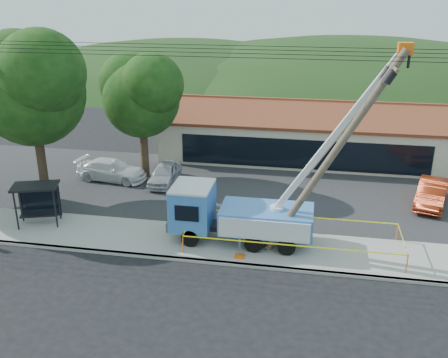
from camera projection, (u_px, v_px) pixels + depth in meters
name	position (u px, v px, depth m)	size (l,w,h in m)	color
ground	(201.00, 287.00, 22.83)	(120.00, 120.00, 0.00)	black
curb	(210.00, 262.00, 24.73)	(60.00, 0.25, 0.15)	#A9A69E
sidewalk	(217.00, 244.00, 26.48)	(60.00, 4.00, 0.15)	#A9A69E
parking_lot	(240.00, 188.00, 33.83)	(60.00, 12.00, 0.10)	#28282B
strip_mall	(305.00, 134.00, 39.83)	(22.50, 8.53, 4.67)	#BAAE93
tree_west_near	(31.00, 83.00, 29.48)	(7.56, 6.72, 10.80)	#332316
tree_lot	(141.00, 92.00, 33.70)	(6.30, 5.60, 8.94)	#332316
hill_west	(185.00, 77.00, 75.83)	(78.40, 56.00, 28.00)	#1B3814
hill_center	(353.00, 83.00, 71.65)	(89.60, 64.00, 32.00)	#1B3814
utility_truck	(238.00, 212.00, 26.14)	(11.24, 4.00, 10.43)	black
leaning_pole	(337.00, 149.00, 23.33)	(5.97, 2.00, 10.34)	#4D4131
bus_shelter	(37.00, 195.00, 28.07)	(2.83, 2.23, 2.39)	black
caution_tape	(293.00, 233.00, 25.85)	(10.96, 3.42, 0.99)	orange
car_silver	(165.00, 184.00, 34.69)	(1.66, 4.13, 1.41)	silver
car_red	(430.00, 206.00, 31.27)	(1.63, 4.69, 1.54)	maroon
car_white	(113.00, 181.00, 35.28)	(2.04, 5.01, 1.45)	white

